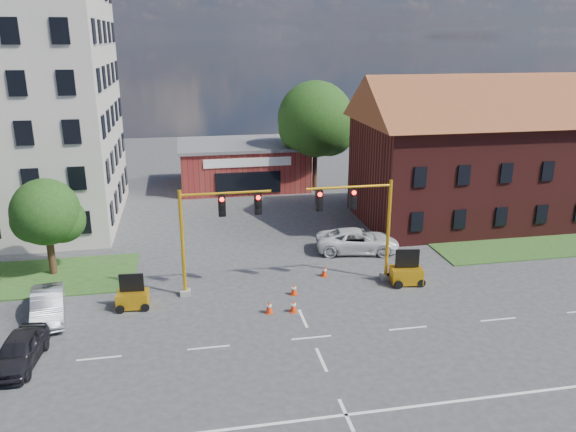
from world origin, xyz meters
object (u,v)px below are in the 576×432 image
at_px(signal_mast_east, 362,219).
at_px(pickup_white, 358,241).
at_px(trailer_west, 133,298).
at_px(sedan_dark, 19,350).
at_px(trailer_east, 406,273).
at_px(signal_mast_west, 212,228).

relative_size(signal_mast_east, pickup_white, 1.10).
height_order(trailer_west, sedan_dark, trailer_west).
xyz_separation_m(trailer_east, pickup_white, (-1.27, 5.57, 0.13)).
bearing_deg(trailer_east, pickup_white, 110.60).
distance_m(signal_mast_west, trailer_west, 5.66).
distance_m(signal_mast_east, trailer_east, 4.26).
relative_size(signal_mast_west, signal_mast_east, 1.00).
bearing_deg(signal_mast_east, pickup_white, 74.35).
height_order(signal_mast_east, sedan_dark, signal_mast_east).
bearing_deg(sedan_dark, signal_mast_west, 38.28).
height_order(trailer_west, pickup_white, trailer_west).
height_order(pickup_white, sedan_dark, pickup_white).
xyz_separation_m(signal_mast_west, pickup_white, (10.03, 4.71, -3.14)).
relative_size(trailer_east, sedan_dark, 0.49).
relative_size(trailer_west, sedan_dark, 0.45).
bearing_deg(sedan_dark, signal_mast_east, 23.51).
bearing_deg(trailer_east, signal_mast_west, -176.58).
distance_m(signal_mast_west, signal_mast_east, 8.71).
bearing_deg(signal_mast_west, trailer_west, -166.46).
bearing_deg(trailer_east, signal_mast_east, 169.40).
bearing_deg(sedan_dark, pickup_white, 34.25).
xyz_separation_m(signal_mast_east, pickup_white, (1.32, 4.71, -3.14)).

